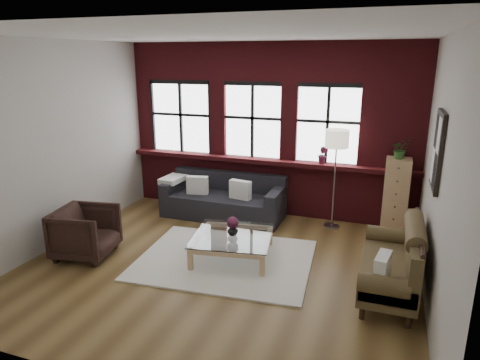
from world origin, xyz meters
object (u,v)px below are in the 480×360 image
(armchair, at_px, (86,232))
(floor_lamp, at_px, (335,176))
(vintage_settee, at_px, (389,259))
(drawer_chest, at_px, (395,197))
(dark_sofa, at_px, (223,196))
(coffee_table, at_px, (233,247))
(vase, at_px, (233,230))

(armchair, xyz_separation_m, floor_lamp, (3.36, 2.41, 0.57))
(vintage_settee, distance_m, drawer_chest, 2.07)
(vintage_settee, distance_m, armchair, 4.36)
(armchair, height_order, drawer_chest, drawer_chest)
(armchair, bearing_deg, dark_sofa, -40.33)
(dark_sofa, relative_size, drawer_chest, 1.72)
(dark_sofa, bearing_deg, coffee_table, -63.73)
(vintage_settee, bearing_deg, vase, 174.11)
(armchair, bearing_deg, vase, -82.17)
(armchair, relative_size, vase, 5.11)
(coffee_table, relative_size, drawer_chest, 0.87)
(drawer_chest, bearing_deg, vase, -141.01)
(dark_sofa, height_order, armchair, dark_sofa)
(dark_sofa, distance_m, vase, 1.77)
(dark_sofa, distance_m, vintage_settee, 3.50)
(dark_sofa, height_order, vintage_settee, vintage_settee)
(dark_sofa, height_order, floor_lamp, floor_lamp)
(dark_sofa, xyz_separation_m, armchair, (-1.34, -2.25, -0.03))
(vintage_settee, bearing_deg, floor_lamp, 116.37)
(vintage_settee, height_order, floor_lamp, floor_lamp)
(vase, xyz_separation_m, drawer_chest, (2.26, 1.83, 0.20))
(coffee_table, height_order, vase, vase)
(coffee_table, distance_m, vase, 0.27)
(armchair, relative_size, coffee_table, 0.73)
(floor_lamp, bearing_deg, drawer_chest, 4.90)
(floor_lamp, bearing_deg, armchair, -144.42)
(vintage_settee, relative_size, coffee_table, 1.50)
(coffee_table, xyz_separation_m, floor_lamp, (1.24, 1.74, 0.77))
(dark_sofa, height_order, drawer_chest, drawer_chest)
(floor_lamp, bearing_deg, dark_sofa, -175.66)
(vase, distance_m, floor_lamp, 2.19)
(vase, bearing_deg, dark_sofa, 116.27)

